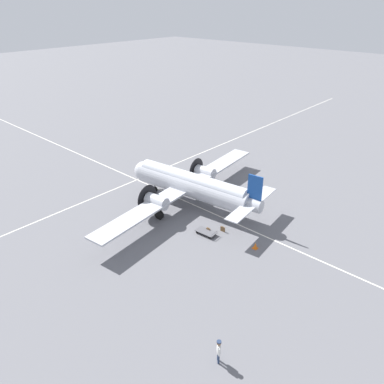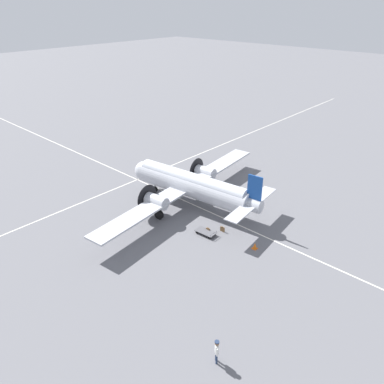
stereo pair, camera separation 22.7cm
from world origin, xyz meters
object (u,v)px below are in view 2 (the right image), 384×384
airliner_main (189,184)px  traffic_cone (255,246)px  crew_foreground (217,349)px  baggage_cart (206,232)px  suitcase_upright_spare (222,229)px  suitcase_near_door (208,230)px

airliner_main → traffic_cone: airliner_main is taller
crew_foreground → baggage_cart: size_ratio=0.87×
crew_foreground → traffic_cone: bearing=157.5°
suitcase_upright_spare → baggage_cart: (0.90, 1.53, 0.02)m
traffic_cone → baggage_cart: bearing=14.5°
baggage_cart → traffic_cone: traffic_cone is taller
crew_foreground → suitcase_upright_spare: size_ratio=3.38×
airliner_main → crew_foreground: airliner_main is taller
suitcase_upright_spare → baggage_cart: 1.77m
crew_foreground → traffic_cone: size_ratio=2.92×
suitcase_near_door → suitcase_upright_spare: size_ratio=0.90×
suitcase_near_door → baggage_cart: bearing=101.3°
crew_foreground → baggage_cart: bearing=177.6°
airliner_main → suitcase_upright_spare: size_ratio=48.78×
crew_foreground → suitcase_near_door: bearing=176.7°
suitcase_upright_spare → traffic_cone: bearing=176.5°
crew_foreground → suitcase_upright_spare: 15.34m
baggage_cart → traffic_cone: size_ratio=3.35×
suitcase_near_door → traffic_cone: size_ratio=0.78×
crew_foreground → airliner_main: bearing=-178.0°
baggage_cart → crew_foreground: bearing=129.4°
crew_foreground → suitcase_upright_spare: crew_foreground is taller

